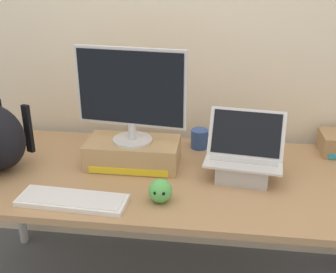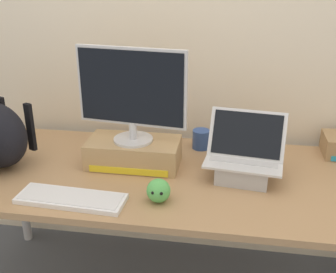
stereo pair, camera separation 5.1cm
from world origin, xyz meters
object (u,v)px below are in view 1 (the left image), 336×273
object	(u,v)px
desktop_monitor	(131,94)
open_laptop	(243,163)
coffee_mug	(200,139)
plush_toy	(161,191)
external_keyboard	(72,200)
toner_box_yellow	(133,153)

from	to	relation	value
desktop_monitor	open_laptop	world-z (taller)	desktop_monitor
desktop_monitor	coffee_mug	bearing A→B (deg)	45.36
plush_toy	open_laptop	bearing A→B (deg)	37.37
plush_toy	coffee_mug	bearing A→B (deg)	77.02
external_keyboard	plush_toy	distance (m)	0.35
desktop_monitor	open_laptop	distance (m)	0.58
desktop_monitor	coffee_mug	distance (m)	0.48
desktop_monitor	coffee_mug	xyz separation A→B (m)	(0.30, 0.24, -0.30)
coffee_mug	open_laptop	bearing A→B (deg)	-53.82
open_laptop	coffee_mug	distance (m)	0.35
external_keyboard	plush_toy	size ratio (longest dim) A/B	4.61
external_keyboard	open_laptop	bearing A→B (deg)	27.43
desktop_monitor	external_keyboard	size ratio (longest dim) A/B	1.13
toner_box_yellow	desktop_monitor	xyz separation A→B (m)	(-0.00, -0.00, 0.29)
toner_box_yellow	coffee_mug	distance (m)	0.38
open_laptop	toner_box_yellow	bearing A→B (deg)	-178.65
open_laptop	coffee_mug	size ratio (longest dim) A/B	2.72
coffee_mug	plush_toy	size ratio (longest dim) A/B	1.36
toner_box_yellow	desktop_monitor	world-z (taller)	desktop_monitor
plush_toy	desktop_monitor	bearing A→B (deg)	120.13
plush_toy	external_keyboard	bearing A→B (deg)	-171.03
desktop_monitor	plush_toy	size ratio (longest dim) A/B	5.21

